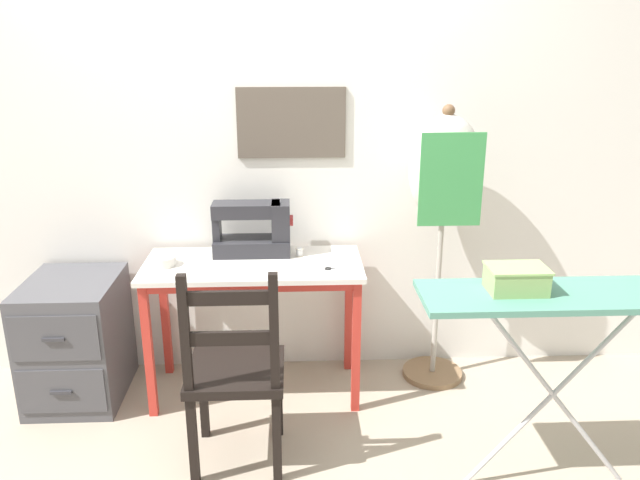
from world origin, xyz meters
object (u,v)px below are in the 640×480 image
at_px(ironing_board, 565,305).
at_px(storage_box, 516,279).
at_px(fabric_bowl, 162,261).
at_px(dress_form, 444,183).
at_px(filing_cabinet, 77,339).
at_px(wooden_chair, 235,373).
at_px(sewing_machine, 256,230).
at_px(thread_spool_near_machine, 300,252).
at_px(scissors, 334,269).

bearing_deg(ironing_board, storage_box, 174.21).
bearing_deg(fabric_bowl, dress_form, 4.78).
bearing_deg(dress_form, filing_cabinet, -176.94).
bearing_deg(fabric_bowl, wooden_chair, -55.45).
bearing_deg(sewing_machine, wooden_chair, -94.76).
bearing_deg(fabric_bowl, storage_box, -26.39).
bearing_deg(fabric_bowl, filing_cabinet, 177.95).
bearing_deg(wooden_chair, storage_box, -8.78).
relative_size(sewing_machine, storage_box, 1.81).
height_order(fabric_bowl, wooden_chair, wooden_chair).
bearing_deg(filing_cabinet, storage_box, -21.08).
height_order(fabric_bowl, storage_box, storage_box).
relative_size(thread_spool_near_machine, wooden_chair, 0.05).
height_order(dress_form, storage_box, dress_form).
height_order(sewing_machine, wooden_chair, sewing_machine).
distance_m(filing_cabinet, dress_form, 2.00).
relative_size(scissors, wooden_chair, 0.15).
relative_size(fabric_bowl, dress_form, 0.09).
bearing_deg(storage_box, ironing_board, -5.79).
relative_size(sewing_machine, dress_form, 0.28).
bearing_deg(storage_box, filing_cabinet, 158.92).
distance_m(scissors, thread_spool_near_machine, 0.26).
height_order(sewing_machine, storage_box, sewing_machine).
bearing_deg(wooden_chair, scissors, 46.55).
xyz_separation_m(wooden_chair, filing_cabinet, (-0.85, 0.58, -0.12)).
xyz_separation_m(filing_cabinet, ironing_board, (2.12, -0.76, 0.49)).
bearing_deg(scissors, filing_cabinet, 175.05).
bearing_deg(scissors, thread_spool_near_machine, 128.68).
height_order(thread_spool_near_machine, storage_box, storage_box).
height_order(wooden_chair, filing_cabinet, wooden_chair).
bearing_deg(sewing_machine, dress_form, -2.37).
relative_size(scissors, dress_form, 0.09).
bearing_deg(fabric_bowl, thread_spool_near_machine, 9.22).
distance_m(thread_spool_near_machine, dress_form, 0.79).
distance_m(fabric_bowl, storage_box, 1.64).
distance_m(filing_cabinet, ironing_board, 2.30).
xyz_separation_m(fabric_bowl, filing_cabinet, (-0.46, 0.02, -0.42)).
distance_m(wooden_chair, ironing_board, 1.33).
xyz_separation_m(sewing_machine, dress_form, (0.93, -0.04, 0.24)).
bearing_deg(wooden_chair, dress_form, 34.18).
xyz_separation_m(wooden_chair, storage_box, (1.08, -0.17, 0.47)).
relative_size(dress_form, ironing_board, 1.33).
xyz_separation_m(fabric_bowl, scissors, (0.83, -0.10, -0.02)).
bearing_deg(sewing_machine, thread_spool_near_machine, -11.98).
height_order(fabric_bowl, scissors, fabric_bowl).
height_order(dress_form, ironing_board, dress_form).
distance_m(sewing_machine, ironing_board, 1.51).
relative_size(filing_cabinet, dress_form, 0.43).
height_order(sewing_machine, ironing_board, sewing_machine).
distance_m(dress_form, storage_box, 0.86).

